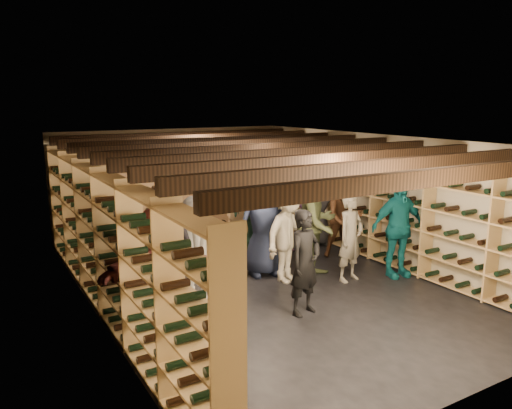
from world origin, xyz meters
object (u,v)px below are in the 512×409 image
object	(u,v)px
person_1	(305,262)
person_7	(351,237)
person_6	(263,224)
person_11	(279,211)
person_8	(344,218)
crate_stack_right	(219,245)
person_0	(164,250)
person_9	(197,249)
person_5	(156,272)
person_4	(398,227)
person_12	(318,205)
person_2	(319,224)
person_10	(255,210)
person_3	(289,234)
crate_stack_left	(241,228)
crate_loose	(231,252)

from	to	relation	value
person_1	person_7	bearing A→B (deg)	11.92
person_6	person_7	bearing A→B (deg)	-32.33
person_6	person_11	bearing A→B (deg)	55.53
person_11	person_8	bearing A→B (deg)	-43.19
crate_stack_right	person_0	size ratio (longest dim) A/B	0.37
person_0	person_9	size ratio (longest dim) A/B	1.12
person_6	person_7	world-z (taller)	person_6
person_11	person_5	bearing A→B (deg)	-143.34
crate_stack_right	person_8	distance (m)	2.49
person_0	person_5	world-z (taller)	person_0
person_11	person_4	bearing A→B (deg)	-63.60
person_4	person_11	bearing A→B (deg)	124.48
person_9	person_12	distance (m)	3.75
person_1	person_5	bearing A→B (deg)	153.30
person_4	person_8	size ratio (longest dim) A/B	1.11
person_2	person_0	bearing A→B (deg)	158.65
person_7	person_10	xyz separation A→B (m)	(-0.69, 2.01, 0.17)
person_1	person_7	world-z (taller)	person_1
crate_stack_right	person_11	bearing A→B (deg)	0.00
person_11	person_3	bearing A→B (deg)	-114.89
crate_stack_right	person_5	size ratio (longest dim) A/B	0.40
person_0	person_3	world-z (taller)	person_0
person_4	crate_stack_right	bearing A→B (deg)	146.98
person_4	person_6	world-z (taller)	person_6
person_6	person_7	size ratio (longest dim) A/B	1.21
person_4	person_7	size ratio (longest dim) A/B	1.16
person_1	person_9	size ratio (longest dim) A/B	0.94
person_4	person_7	xyz separation A→B (m)	(-0.85, 0.25, -0.12)
person_5	person_7	size ratio (longest dim) A/B	1.12
person_0	person_3	xyz separation A→B (m)	(2.21, 0.06, -0.08)
person_5	person_4	bearing A→B (deg)	-0.95
person_2	person_8	world-z (taller)	person_2
person_3	person_12	size ratio (longest dim) A/B	0.96
crate_stack_right	person_0	world-z (taller)	person_0
crate_stack_right	person_9	distance (m)	1.91
person_6	person_3	bearing A→B (deg)	-60.65
crate_stack_left	person_2	size ratio (longest dim) A/B	0.45
person_10	person_11	size ratio (longest dim) A/B	1.10
person_2	person_5	world-z (taller)	person_2
crate_stack_right	person_12	bearing A→B (deg)	0.00
person_8	person_7	bearing A→B (deg)	-104.05
person_12	person_0	bearing A→B (deg)	-150.59
person_11	person_2	bearing A→B (deg)	-95.09
person_12	person_1	bearing A→B (deg)	-122.44
crate_loose	person_10	bearing A→B (deg)	-27.65
crate_loose	person_10	xyz separation A→B (m)	(0.42, -0.22, 0.85)
person_6	person_12	size ratio (longest dim) A/B	1.06
crate_stack_right	person_2	distance (m)	2.05
crate_stack_left	person_6	world-z (taller)	person_6
person_1	person_6	xyz separation A→B (m)	(0.35, 1.73, 0.15)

